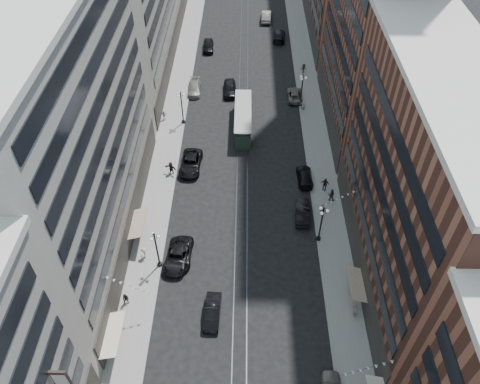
# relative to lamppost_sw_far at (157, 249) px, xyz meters

# --- Properties ---
(ground) EXTENTS (220.00, 220.00, 0.00)m
(ground) POSITION_rel_lamppost_sw_far_xyz_m (9.20, 32.00, -3.10)
(ground) COLOR black
(ground) RESTS_ON ground
(sidewalk_west) EXTENTS (4.00, 180.00, 0.15)m
(sidewalk_west) POSITION_rel_lamppost_sw_far_xyz_m (-1.80, 42.00, -3.02)
(sidewalk_west) COLOR gray
(sidewalk_west) RESTS_ON ground
(sidewalk_east) EXTENTS (4.00, 180.00, 0.15)m
(sidewalk_east) POSITION_rel_lamppost_sw_far_xyz_m (20.20, 42.00, -3.02)
(sidewalk_east) COLOR gray
(sidewalk_east) RESTS_ON ground
(rail_west) EXTENTS (0.12, 180.00, 0.02)m
(rail_west) POSITION_rel_lamppost_sw_far_xyz_m (8.50, 42.00, -3.09)
(rail_west) COLOR #2D2D33
(rail_west) RESTS_ON ground
(rail_east) EXTENTS (0.12, 180.00, 0.02)m
(rail_east) POSITION_rel_lamppost_sw_far_xyz_m (9.90, 42.00, -3.09)
(rail_east) COLOR #2D2D33
(rail_east) RESTS_ON ground
(building_west_mid) EXTENTS (8.00, 36.00, 28.00)m
(building_west_mid) POSITION_rel_lamppost_sw_far_xyz_m (-7.80, 5.00, 10.90)
(building_west_mid) COLOR gray
(building_west_mid) RESTS_ON ground
(building_east_mid) EXTENTS (8.00, 30.00, 24.00)m
(building_east_mid) POSITION_rel_lamppost_sw_far_xyz_m (26.20, -0.00, 8.90)
(building_east_mid) COLOR brown
(building_east_mid) RESTS_ON ground
(lamppost_sw_far) EXTENTS (1.03, 1.14, 5.52)m
(lamppost_sw_far) POSITION_rel_lamppost_sw_far_xyz_m (0.00, 0.00, 0.00)
(lamppost_sw_far) COLOR black
(lamppost_sw_far) RESTS_ON sidewalk_west
(lamppost_sw_mid) EXTENTS (1.03, 1.14, 5.52)m
(lamppost_sw_mid) POSITION_rel_lamppost_sw_far_xyz_m (0.00, 27.00, 0.00)
(lamppost_sw_mid) COLOR black
(lamppost_sw_mid) RESTS_ON sidewalk_west
(lamppost_se_far) EXTENTS (1.03, 1.14, 5.52)m
(lamppost_se_far) POSITION_rel_lamppost_sw_far_xyz_m (18.40, 4.00, 0.00)
(lamppost_se_far) COLOR black
(lamppost_se_far) RESTS_ON sidewalk_east
(lamppost_se_mid) EXTENTS (1.03, 1.14, 5.52)m
(lamppost_se_mid) POSITION_rel_lamppost_sw_far_xyz_m (18.40, 32.00, 0.00)
(lamppost_se_mid) COLOR black
(lamppost_se_mid) RESTS_ON sidewalk_east
(streetcar) EXTENTS (2.48, 11.19, 3.10)m
(streetcar) POSITION_rel_lamppost_sw_far_xyz_m (9.20, 26.14, -1.67)
(streetcar) COLOR #253A29
(streetcar) RESTS_ON ground
(car_2) EXTENTS (2.49, 5.07, 1.38)m
(car_2) POSITION_rel_lamppost_sw_far_xyz_m (2.38, 1.22, -2.40)
(car_2) COLOR black
(car_2) RESTS_ON ground
(car_5) EXTENTS (1.75, 4.59, 1.49)m
(car_5) POSITION_rel_lamppost_sw_far_xyz_m (6.35, -6.31, -2.35)
(car_5) COLOR black
(car_5) RESTS_ON ground
(pedestrian_2) EXTENTS (0.80, 0.53, 1.53)m
(pedestrian_2) POSITION_rel_lamppost_sw_far_xyz_m (-2.81, -5.03, -2.18)
(pedestrian_2) COLOR black
(pedestrian_2) RESTS_ON sidewalk_west
(pedestrian_4) EXTENTS (0.64, 1.03, 1.64)m
(pedestrian_4) POSITION_rel_lamppost_sw_far_xyz_m (21.05, -6.16, -2.13)
(pedestrian_4) COLOR #BCB49C
(pedestrian_4) RESTS_ON sidewalk_east
(car_7) EXTENTS (3.06, 6.08, 1.65)m
(car_7) POSITION_rel_lamppost_sw_far_xyz_m (2.07, 16.73, -2.27)
(car_7) COLOR black
(car_7) RESTS_ON ground
(car_8) EXTENTS (2.24, 5.20, 1.49)m
(car_8) POSITION_rel_lamppost_sw_far_xyz_m (0.99, 35.84, -2.35)
(car_8) COLOR slate
(car_8) RESTS_ON ground
(car_9) EXTENTS (2.18, 4.96, 1.66)m
(car_9) POSITION_rel_lamppost_sw_far_xyz_m (2.40, 50.38, -2.27)
(car_9) COLOR black
(car_9) RESTS_ON ground
(car_10) EXTENTS (2.13, 5.01, 1.61)m
(car_10) POSITION_rel_lamppost_sw_far_xyz_m (16.77, 7.82, -2.29)
(car_10) COLOR black
(car_10) RESTS_ON ground
(car_11) EXTENTS (2.32, 5.02, 1.39)m
(car_11) POSITION_rel_lamppost_sw_far_xyz_m (17.60, 34.08, -2.40)
(car_11) COLOR #65615A
(car_11) RESTS_ON ground
(car_12) EXTENTS (2.71, 5.65, 1.59)m
(car_12) POSITION_rel_lamppost_sw_far_xyz_m (16.00, 54.64, -2.30)
(car_12) COLOR black
(car_12) RESTS_ON ground
(car_13) EXTENTS (2.25, 5.21, 1.75)m
(car_13) POSITION_rel_lamppost_sw_far_xyz_m (6.91, 35.61, -2.22)
(car_13) COLOR black
(car_13) RESTS_ON ground
(car_14) EXTENTS (2.15, 5.47, 1.77)m
(car_14) POSITION_rel_lamppost_sw_far_xyz_m (13.70, 63.09, -2.21)
(car_14) COLOR gray
(car_14) RESTS_ON ground
(pedestrian_5) EXTENTS (1.79, 1.14, 1.87)m
(pedestrian_5) POSITION_rel_lamppost_sw_far_xyz_m (-0.49, 15.46, -2.01)
(pedestrian_5) COLOR black
(pedestrian_5) RESTS_ON sidewalk_west
(pedestrian_6) EXTENTS (0.94, 0.53, 1.52)m
(pedestrian_6) POSITION_rel_lamppost_sw_far_xyz_m (-3.04, 27.83, -2.19)
(pedestrian_6) COLOR #B9AA99
(pedestrian_6) RESTS_ON sidewalk_west
(pedestrian_7) EXTENTS (0.98, 0.66, 1.86)m
(pedestrian_7) POSITION_rel_lamppost_sw_far_xyz_m (20.64, 10.55, -2.02)
(pedestrian_7) COLOR black
(pedestrian_7) RESTS_ON sidewalk_east
(pedestrian_8) EXTENTS (0.67, 0.45, 1.82)m
(pedestrian_8) POSITION_rel_lamppost_sw_far_xyz_m (18.70, 30.51, -2.04)
(pedestrian_8) COLOR #A09584
(pedestrian_8) RESTS_ON sidewalk_east
(pedestrian_9) EXTENTS (1.12, 0.47, 1.73)m
(pedestrian_9) POSITION_rel_lamppost_sw_far_xyz_m (19.71, 41.89, -2.08)
(pedestrian_9) COLOR black
(pedestrian_9) RESTS_ON sidewalk_east
(car_extra_0) EXTENTS (3.11, 5.74, 1.53)m
(car_extra_0) POSITION_rel_lamppost_sw_far_xyz_m (1.92, 0.70, -2.33)
(car_extra_0) COLOR black
(car_extra_0) RESTS_ON ground
(car_extra_1) EXTENTS (2.10, 4.89, 1.40)m
(car_extra_1) POSITION_rel_lamppost_sw_far_xyz_m (17.60, 14.45, -2.39)
(car_extra_1) COLOR black
(car_extra_1) RESTS_ON ground
(pedestrian_extra_0) EXTENTS (0.82, 1.07, 1.54)m
(pedestrian_extra_0) POSITION_rel_lamppost_sw_far_xyz_m (-1.89, 1.09, -2.18)
(pedestrian_extra_0) COLOR #BAAD9A
(pedestrian_extra_0) RESTS_ON sidewalk_west
(pedestrian_extra_1) EXTENTS (1.23, 0.83, 1.92)m
(pedestrian_extra_1) POSITION_rel_lamppost_sw_far_xyz_m (20.05, 12.52, -1.99)
(pedestrian_extra_1) COLOR black
(pedestrian_extra_1) RESTS_ON sidewalk_east
(pedestrian_extra_2) EXTENTS (0.53, 1.03, 1.71)m
(pedestrian_extra_2) POSITION_rel_lamppost_sw_far_xyz_m (19.21, 8.10, -2.09)
(pedestrian_extra_2) COLOR #B0A292
(pedestrian_extra_2) RESTS_ON sidewalk_east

